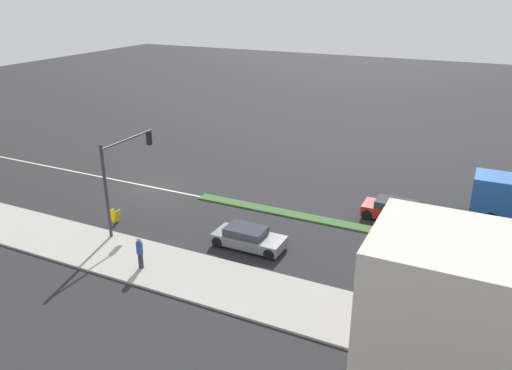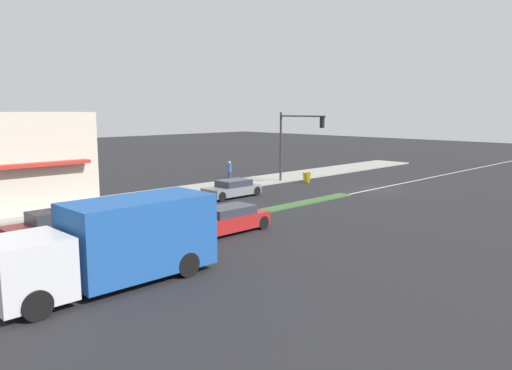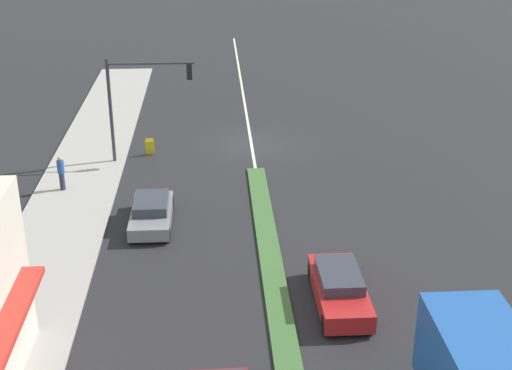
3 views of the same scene
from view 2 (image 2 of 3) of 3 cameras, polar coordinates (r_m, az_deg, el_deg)
ground_plane at (r=25.49m, az=-8.27°, el=-4.91°), size 160.00×160.00×0.00m
sidewalk_right at (r=32.79m, az=-18.43°, el=-2.13°), size 4.00×73.00×0.12m
lane_marking_center at (r=38.77m, az=13.58°, el=-0.41°), size 0.16×60.00×0.01m
building_corner_store at (r=32.56m, az=-26.03°, el=2.50°), size 5.71×8.16×5.65m
traffic_signal_main at (r=40.00m, az=4.38°, el=5.69°), size 4.59×0.34×5.60m
pedestrian at (r=39.99m, az=-3.03°, el=1.58°), size 0.34×0.34×1.73m
warning_aframe_sign at (r=41.00m, az=5.82°, el=0.86°), size 0.45×0.53×0.84m
delivery_truck at (r=17.64m, az=-15.66°, el=-6.33°), size 2.44×7.50×2.87m
suv_grey at (r=34.06m, az=-2.74°, el=-0.43°), size 1.76×4.05×1.18m
sedan_maroon at (r=24.50m, az=-22.18°, el=-4.41°), size 1.76×4.16×1.39m
hatchback_red at (r=24.26m, az=-3.38°, el=-4.00°), size 1.75×4.42×1.27m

